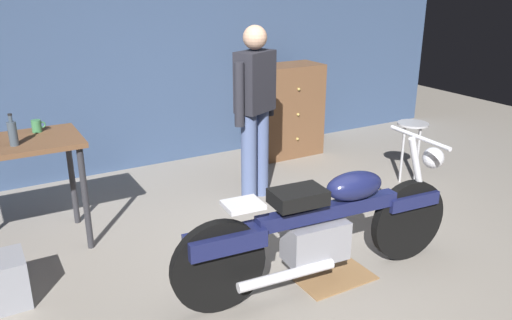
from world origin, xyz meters
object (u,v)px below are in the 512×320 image
at_px(person_standing, 255,106).
at_px(mug_green_speckled, 37,126).
at_px(wooden_dresser, 287,110).
at_px(bottle, 13,133).
at_px(motorcycle, 325,225).
at_px(shop_stool, 412,136).

distance_m(person_standing, mug_green_speckled, 1.90).
xyz_separation_m(wooden_dresser, bottle, (-3.09, -1.05, 0.45)).
relative_size(motorcycle, shop_stool, 3.42).
bearing_deg(wooden_dresser, shop_stool, -64.91).
distance_m(mug_green_speckled, bottle, 0.35).
xyz_separation_m(motorcycle, shop_stool, (1.97, 1.12, 0.05)).
relative_size(person_standing, shop_stool, 2.61).
height_order(wooden_dresser, bottle, bottle).
bearing_deg(motorcycle, wooden_dresser, 66.71).
height_order(motorcycle, bottle, bottle).
bearing_deg(shop_stool, person_standing, 165.62).
xyz_separation_m(motorcycle, mug_green_speckled, (-1.57, 1.75, 0.50)).
relative_size(motorcycle, wooden_dresser, 1.99).
relative_size(shop_stool, bottle, 2.66).
xyz_separation_m(shop_stool, wooden_dresser, (-0.65, 1.39, 0.05)).
distance_m(motorcycle, bottle, 2.36).
bearing_deg(mug_green_speckled, bottle, -124.56).
distance_m(person_standing, bottle, 2.09).
bearing_deg(shop_stool, motorcycle, -150.45).
height_order(wooden_dresser, mug_green_speckled, wooden_dresser).
bearing_deg(bottle, shop_stool, -5.26).
bearing_deg(wooden_dresser, person_standing, -135.96).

